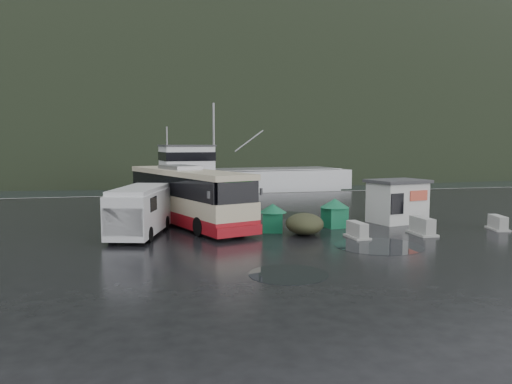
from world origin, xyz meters
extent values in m
plane|color=black|center=(0.00, 0.00, 0.00)|extent=(160.00, 160.00, 0.00)
cube|color=black|center=(0.00, 110.00, 0.00)|extent=(300.00, 180.00, 0.02)
cube|color=#999993|center=(0.00, 20.00, 0.00)|extent=(160.00, 0.60, 1.50)
ellipsoid|color=black|center=(10.00, 250.00, 0.00)|extent=(780.00, 540.00, 570.00)
cylinder|color=black|center=(4.46, -4.26, 0.01)|extent=(3.89, 3.89, 0.01)
cylinder|color=black|center=(-0.80, -7.96, 0.01)|extent=(2.79, 2.79, 0.01)
cylinder|color=black|center=(3.32, 5.98, 0.01)|extent=(3.10, 3.10, 0.01)
camera|label=1|loc=(-5.67, -24.17, 4.51)|focal=35.00mm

